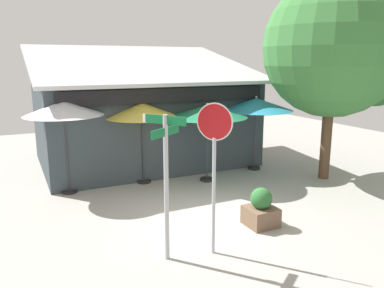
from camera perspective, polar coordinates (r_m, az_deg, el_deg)
ground_plane at (r=9.79m, az=2.64°, el=-10.89°), size 28.00×28.00×0.10m
cafe_building at (r=14.75m, az=-7.33°, el=3.80°), size 7.93×5.87×4.44m
street_sign_post at (r=7.18m, az=-3.92°, el=-4.25°), size 0.74×0.79×2.85m
stop_sign at (r=7.32m, az=3.34°, el=-1.26°), size 0.48×0.56×3.04m
patio_umbrella_ivory_left at (r=11.38m, az=-18.59°, el=5.03°), size 2.23×2.23×2.80m
patio_umbrella_mustard_center at (r=11.88m, az=-7.48°, el=4.99°), size 2.30×2.30×2.63m
patio_umbrella_forest_green_right at (r=11.99m, az=2.31°, el=4.84°), size 2.52×2.52×2.53m
patio_umbrella_teal_far_right at (r=13.50m, az=9.55°, el=5.83°), size 2.55×2.55×2.62m
shade_tree at (r=13.04m, az=21.45°, el=12.85°), size 4.77×4.35×6.39m
sidewalk_planter at (r=9.23m, az=10.25°, el=-9.56°), size 0.69×0.69×0.92m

